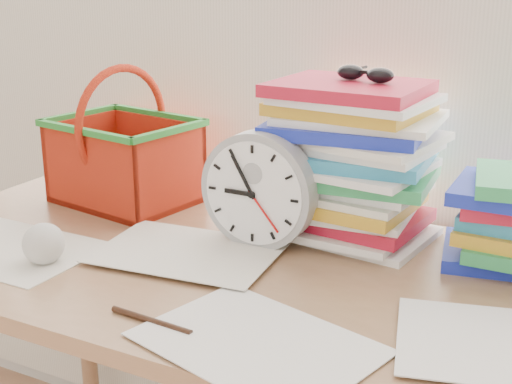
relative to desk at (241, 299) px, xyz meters
The scene contains 8 objects.
desk is the anchor object (origin of this frame).
paper_stack 0.33m from the desk, 60.02° to the left, with size 0.32×0.26×0.30m, color white, non-canonical shape.
clock 0.20m from the desk, 93.40° to the left, with size 0.22×0.22×0.04m, color #9A9B9D.
sunglasses 0.47m from the desk, 58.18° to the left, with size 0.13×0.11×0.03m, color black, non-canonical shape.
basket 0.49m from the desk, 155.06° to the left, with size 0.30×0.23×0.30m, color red, non-canonical shape.
crumpled_ball 0.37m from the desk, 151.62° to the right, with size 0.07×0.07×0.07m, color silver.
pen 0.28m from the desk, 91.27° to the right, with size 0.01×0.01×0.15m, color black.
scattered_papers 0.08m from the desk, ahead, with size 1.26×0.42×0.02m, color white, non-canonical shape.
Camera 1 is at (0.57, 0.57, 1.26)m, focal length 50.00 mm.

